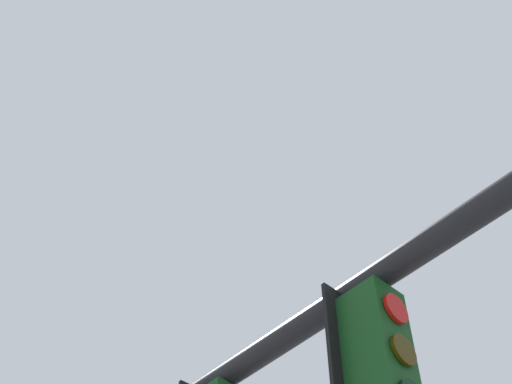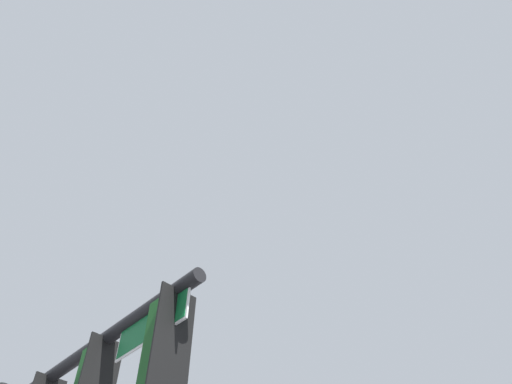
{
  "view_description": "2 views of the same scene",
  "coord_description": "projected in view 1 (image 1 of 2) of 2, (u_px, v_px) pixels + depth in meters",
  "views": [
    {
      "loc": [
        -6.6,
        -2.78,
        1.82
      ],
      "look_at": [
        -3.48,
        -4.81,
        6.0
      ],
      "focal_mm": 50.0,
      "sensor_mm": 36.0,
      "label": 1
    },
    {
      "loc": [
        4.38,
        -7.15,
        1.56
      ],
      "look_at": [
        -0.74,
        -3.62,
        7.97
      ],
      "focal_mm": 35.0,
      "sensor_mm": 36.0,
      "label": 2
    }
  ],
  "objects": []
}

